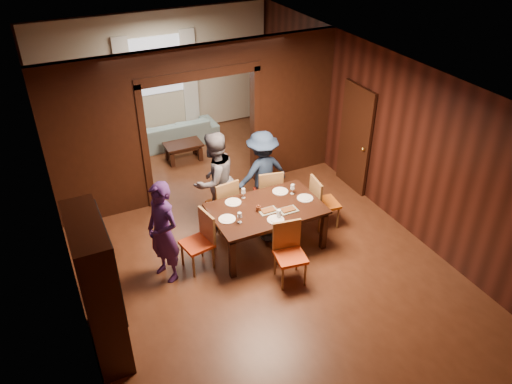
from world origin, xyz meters
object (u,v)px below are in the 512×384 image
coffee_table (184,152)px  chair_near (291,255)px  chair_far_l (222,202)px  hutch (98,289)px  chair_right (325,202)px  sofa (174,132)px  dining_table (266,227)px  person_navy (262,172)px  person_grey (214,181)px  chair_far_r (268,191)px  chair_left (197,242)px  person_purple (163,233)px

coffee_table → chair_near: chair_near is taller
chair_far_l → hutch: bearing=30.5°
chair_right → chair_near: same height
sofa → dining_table: dining_table is taller
person_navy → sofa: (-0.63, 3.33, -0.50)m
person_grey → dining_table: bearing=96.1°
person_grey → hutch: 3.05m
chair_far_r → hutch: 3.79m
chair_left → chair_far_l: (0.79, 0.88, 0.00)m
sofa → chair_right: chair_right is taller
hutch → person_navy: bearing=31.8°
person_purple → coffee_table: size_ratio=2.08×
chair_far_l → chair_far_r: size_ratio=1.00×
coffee_table → chair_far_r: (0.72, -2.66, 0.28)m
person_purple → chair_far_r: 2.35m
chair_right → chair_far_l: same height
chair_right → chair_far_r: same height
chair_far_l → person_navy: bearing=-176.9°
sofa → coffee_table: size_ratio=2.50×
person_grey → person_navy: 0.94m
person_grey → chair_far_r: bearing=149.1°
dining_table → coffee_table: (-0.27, 3.47, -0.18)m
person_purple → sofa: 4.64m
person_purple → chair_right: (2.92, 0.10, -0.35)m
person_navy → chair_left: (-1.64, -1.03, -0.31)m
chair_right → chair_near: 1.60m
person_navy → sofa: 3.43m
chair_left → chair_right: (2.42, 0.10, 0.00)m
person_purple → dining_table: person_purple is taller
sofa → chair_far_l: size_ratio=2.06×
person_purple → chair_far_l: 1.59m
chair_far_l → dining_table: bearing=109.8°
sofa → hutch: (-2.62, -5.35, 0.71)m
person_navy → sofa: size_ratio=0.79×
person_navy → coffee_table: person_navy is taller
chair_left → chair_far_l: size_ratio=1.00×
chair_near → person_grey: bearing=112.7°
person_purple → hutch: hutch is taller
dining_table → chair_left: chair_left is taller
coffee_table → chair_far_l: bearing=-93.5°
dining_table → chair_near: 0.94m
person_navy → chair_near: (-0.48, -1.94, -0.31)m
dining_table → chair_near: size_ratio=1.86×
chair_left → chair_near: size_ratio=1.00×
chair_near → hutch: 2.82m
chair_far_r → chair_near: size_ratio=1.00×
sofa → chair_left: 4.48m
sofa → coffee_table: bearing=85.5°
chair_far_l → chair_far_r: same height
coffee_table → chair_right: chair_right is taller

